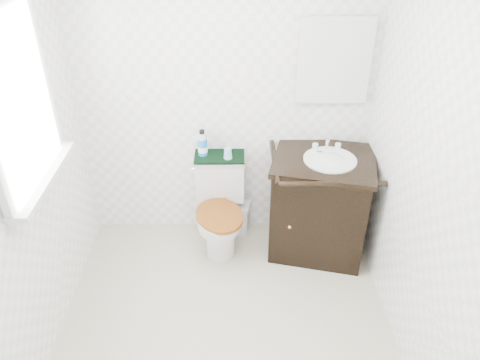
{
  "coord_description": "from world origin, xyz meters",
  "views": [
    {
      "loc": [
        0.07,
        -2.04,
        2.5
      ],
      "look_at": [
        0.1,
        0.75,
        0.74
      ],
      "focal_mm": 35.0,
      "sensor_mm": 36.0,
      "label": 1
    }
  ],
  "objects_px": {
    "vanity": "(320,202)",
    "mouthwash_bottle": "(203,144)",
    "toilet": "(220,209)",
    "cup": "(228,153)",
    "trash_bin": "(238,217)"
  },
  "relations": [
    {
      "from": "toilet",
      "to": "cup",
      "type": "height_order",
      "value": "cup"
    },
    {
      "from": "vanity",
      "to": "mouthwash_bottle",
      "type": "xyz_separation_m",
      "value": [
        -0.9,
        0.2,
        0.41
      ]
    },
    {
      "from": "cup",
      "to": "toilet",
      "type": "bearing_deg",
      "value": -129.64
    },
    {
      "from": "vanity",
      "to": "mouthwash_bottle",
      "type": "distance_m",
      "value": 1.01
    },
    {
      "from": "toilet",
      "to": "mouthwash_bottle",
      "type": "xyz_separation_m",
      "value": [
        -0.13,
        0.14,
        0.52
      ]
    },
    {
      "from": "vanity",
      "to": "trash_bin",
      "type": "xyz_separation_m",
      "value": [
        -0.63,
        0.2,
        -0.29
      ]
    },
    {
      "from": "trash_bin",
      "to": "mouthwash_bottle",
      "type": "bearing_deg",
      "value": 178.37
    },
    {
      "from": "cup",
      "to": "trash_bin",
      "type": "bearing_deg",
      "value": 32.77
    },
    {
      "from": "trash_bin",
      "to": "cup",
      "type": "xyz_separation_m",
      "value": [
        -0.08,
        -0.05,
        0.64
      ]
    },
    {
      "from": "trash_bin",
      "to": "cup",
      "type": "height_order",
      "value": "cup"
    },
    {
      "from": "cup",
      "to": "mouthwash_bottle",
      "type": "bearing_deg",
      "value": 163.73
    },
    {
      "from": "mouthwash_bottle",
      "to": "cup",
      "type": "relative_size",
      "value": 2.48
    },
    {
      "from": "toilet",
      "to": "trash_bin",
      "type": "height_order",
      "value": "toilet"
    },
    {
      "from": "toilet",
      "to": "cup",
      "type": "bearing_deg",
      "value": 50.36
    },
    {
      "from": "toilet",
      "to": "cup",
      "type": "xyz_separation_m",
      "value": [
        0.07,
        0.08,
        0.46
      ]
    }
  ]
}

